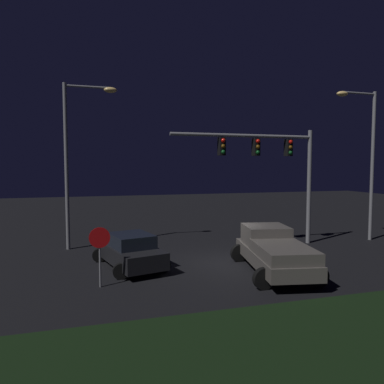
# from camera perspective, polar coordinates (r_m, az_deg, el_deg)

# --- Properties ---
(ground_plane) EXTENTS (80.00, 80.00, 0.00)m
(ground_plane) POSITION_cam_1_polar(r_m,az_deg,el_deg) (17.23, 5.26, -10.89)
(ground_plane) COLOR black
(grass_median) EXTENTS (20.87, 4.91, 0.10)m
(grass_median) POSITION_cam_1_polar(r_m,az_deg,el_deg) (10.67, 22.34, -20.55)
(grass_median) COLOR black
(grass_median) RESTS_ON ground_plane
(pickup_truck) EXTENTS (3.55, 5.68, 1.80)m
(pickup_truck) POSITION_cam_1_polar(r_m,az_deg,el_deg) (15.72, 12.64, -8.69)
(pickup_truck) COLOR #514C47
(pickup_truck) RESTS_ON ground_plane
(car_sedan) EXTENTS (3.15, 4.70, 1.51)m
(car_sedan) POSITION_cam_1_polar(r_m,az_deg,el_deg) (16.33, -9.79, -9.11)
(car_sedan) COLOR black
(car_sedan) RESTS_ON ground_plane
(traffic_signal_gantry) EXTENTS (8.32, 0.56, 6.50)m
(traffic_signal_gantry) POSITION_cam_1_polar(r_m,az_deg,el_deg) (20.52, 12.47, 5.24)
(traffic_signal_gantry) COLOR slate
(traffic_signal_gantry) RESTS_ON ground_plane
(street_lamp_left) EXTENTS (2.79, 0.44, 8.81)m
(street_lamp_left) POSITION_cam_1_polar(r_m,az_deg,el_deg) (20.28, -17.77, 6.88)
(street_lamp_left) COLOR slate
(street_lamp_left) RESTS_ON ground_plane
(street_lamp_right) EXTENTS (2.73, 0.44, 8.85)m
(street_lamp_right) POSITION_cam_1_polar(r_m,az_deg,el_deg) (23.87, 25.75, 6.25)
(street_lamp_right) COLOR slate
(street_lamp_right) RESTS_ON ground_plane
(stop_sign) EXTENTS (0.76, 0.08, 2.23)m
(stop_sign) POSITION_cam_1_polar(r_m,az_deg,el_deg) (13.74, -14.37, -8.17)
(stop_sign) COLOR slate
(stop_sign) RESTS_ON ground_plane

